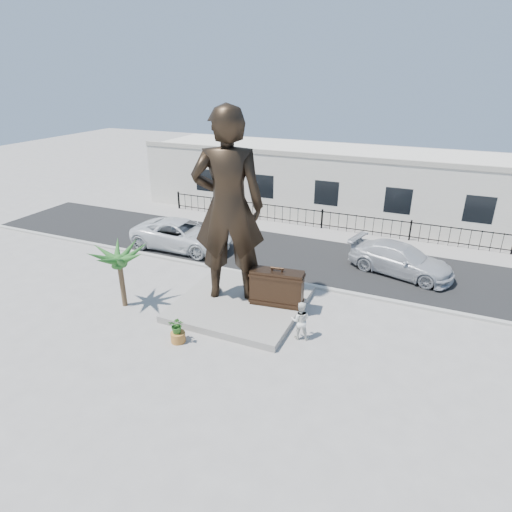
{
  "coord_description": "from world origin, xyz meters",
  "views": [
    {
      "loc": [
        6.64,
        -13.26,
        9.51
      ],
      "look_at": [
        0.0,
        2.0,
        2.3
      ],
      "focal_mm": 30.0,
      "sensor_mm": 36.0,
      "label": 1
    }
  ],
  "objects": [
    {
      "name": "shrub",
      "position": [
        -1.55,
        -1.88,
        0.73
      ],
      "size": [
        0.7,
        0.65,
        0.66
      ],
      "primitive_type": "imported",
      "rotation": [
        0.0,
        0.0,
        0.26
      ],
      "color": "#2A601F",
      "rests_on": "planter"
    },
    {
      "name": "palm_tree",
      "position": [
        -5.25,
        -0.46,
        0.0
      ],
      "size": [
        1.8,
        1.8,
        3.2
      ],
      "primitive_type": null,
      "color": "#23551F",
      "rests_on": "ground"
    },
    {
      "name": "fence",
      "position": [
        0.0,
        12.8,
        0.6
      ],
      "size": [
        22.0,
        0.1,
        1.2
      ],
      "primitive_type": "cube",
      "color": "black",
      "rests_on": "ground"
    },
    {
      "name": "ground",
      "position": [
        0.0,
        0.0,
        0.0
      ],
      "size": [
        100.0,
        100.0,
        0.0
      ],
      "primitive_type": "plane",
      "color": "#9E9991",
      "rests_on": "ground"
    },
    {
      "name": "far_sidewalk",
      "position": [
        0.0,
        12.0,
        0.01
      ],
      "size": [
        40.0,
        2.5,
        0.02
      ],
      "primitive_type": "cube",
      "color": "#9E9991",
      "rests_on": "ground"
    },
    {
      "name": "worker",
      "position": [
        -5.52,
        12.26,
        0.82
      ],
      "size": [
        1.19,
        0.99,
        1.6
      ],
      "primitive_type": "imported",
      "rotation": [
        0.0,
        0.0,
        0.45
      ],
      "color": "orange",
      "rests_on": "far_sidewalk"
    },
    {
      "name": "building",
      "position": [
        0.0,
        17.0,
        2.2
      ],
      "size": [
        28.0,
        7.0,
        4.4
      ],
      "primitive_type": "cube",
      "color": "silver",
      "rests_on": "ground"
    },
    {
      "name": "suitcase",
      "position": [
        1.04,
        1.83,
        1.08
      ],
      "size": [
        2.3,
        0.99,
        1.57
      ],
      "primitive_type": "cube",
      "rotation": [
        0.0,
        0.0,
        0.13
      ],
      "color": "black",
      "rests_on": "plinth"
    },
    {
      "name": "plinth",
      "position": [
        -0.5,
        1.5,
        0.15
      ],
      "size": [
        5.2,
        5.2,
        0.3
      ],
      "primitive_type": "cube",
      "color": "gray",
      "rests_on": "ground"
    },
    {
      "name": "car_silver",
      "position": [
        5.48,
        7.77,
        0.77
      ],
      "size": [
        5.59,
        3.41,
        1.51
      ],
      "primitive_type": "imported",
      "rotation": [
        0.0,
        0.0,
        1.31
      ],
      "color": "#B9BABE",
      "rests_on": "street"
    },
    {
      "name": "car_white",
      "position": [
        -6.53,
        6.26,
        0.83
      ],
      "size": [
        5.94,
        2.81,
        1.64
      ],
      "primitive_type": "imported",
      "rotation": [
        0.0,
        0.0,
        1.59
      ],
      "color": "silver",
      "rests_on": "street"
    },
    {
      "name": "planter",
      "position": [
        -1.55,
        -1.88,
        0.2
      ],
      "size": [
        0.56,
        0.56,
        0.4
      ],
      "primitive_type": "cylinder",
      "color": "#AB6C2D",
      "rests_on": "ground"
    },
    {
      "name": "tourist",
      "position": [
        2.62,
        0.23,
        0.78
      ],
      "size": [
        0.88,
        0.76,
        1.55
      ],
      "primitive_type": "imported",
      "rotation": [
        0.0,
        0.0,
        3.39
      ],
      "color": "white",
      "rests_on": "ground"
    },
    {
      "name": "statue",
      "position": [
        -1.15,
        1.8,
        4.38
      ],
      "size": [
        3.47,
        2.89,
        8.15
      ],
      "primitive_type": "imported",
      "rotation": [
        0.0,
        0.0,
        3.51
      ],
      "color": "black",
      "rests_on": "plinth"
    },
    {
      "name": "curb",
      "position": [
        0.0,
        4.5,
        0.06
      ],
      "size": [
        40.0,
        0.25,
        0.12
      ],
      "primitive_type": "cube",
      "color": "#A5A399",
      "rests_on": "ground"
    },
    {
      "name": "street",
      "position": [
        0.0,
        8.0,
        0.01
      ],
      "size": [
        40.0,
        7.0,
        0.01
      ],
      "primitive_type": "cube",
      "color": "black",
      "rests_on": "ground"
    }
  ]
}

